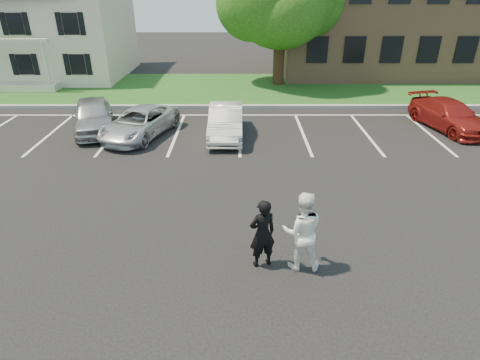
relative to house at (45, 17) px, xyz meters
name	(u,v)px	position (x,y,z in m)	size (l,w,h in m)	color
ground_plane	(240,239)	(13.00, -19.97, -3.83)	(90.00, 90.00, 0.00)	black
curb	(240,106)	(13.00, -7.97, -3.75)	(40.00, 0.30, 0.15)	gray
grass_strip	(240,88)	(13.00, -3.97, -3.79)	(44.00, 8.00, 0.08)	#174E14
stall_lines	(270,127)	(14.40, -11.02, -3.82)	(34.00, 5.36, 0.01)	silver
house	(45,17)	(0.00, 0.00, 0.00)	(10.30, 9.22, 7.60)	beige
office_building	(437,10)	(27.00, 2.02, 0.33)	(22.40, 10.40, 8.30)	#9E7455
man_black_suit	(262,234)	(13.52, -21.01, -2.95)	(0.64, 0.42, 1.77)	black
man_white_shirt	(302,231)	(14.42, -21.08, -2.84)	(0.97, 0.75, 1.99)	white
car_silver_west	(93,115)	(6.48, -11.55, -3.12)	(1.69, 4.19, 1.43)	#ACACB0
car_silver_minivan	(140,123)	(8.68, -12.22, -3.23)	(1.99, 4.31, 1.20)	silver
car_white_sedan	(226,122)	(12.40, -12.26, -3.16)	(1.41, 4.05, 1.34)	silver
car_red_compact	(449,115)	(22.47, -11.26, -3.20)	(1.76, 4.34, 1.26)	maroon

